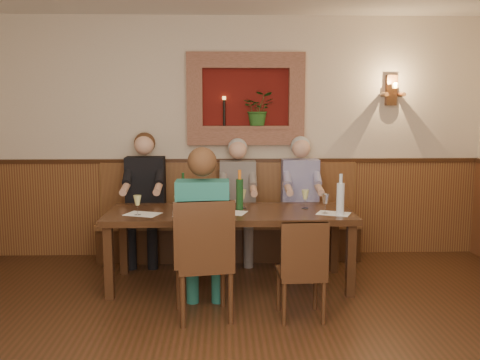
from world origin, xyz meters
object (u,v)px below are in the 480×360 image
Objects in this scene: chair_near_left at (204,283)px; person_bench_left at (145,209)px; dining_table at (230,218)px; person_bench_mid at (238,211)px; wine_bottle_green_a at (240,193)px; water_bottle at (340,198)px; person_chair_front at (203,247)px; spittoon_bucket at (209,199)px; wine_bottle_green_b at (183,194)px; bench at (229,230)px; chair_near_right at (301,290)px; person_bench_right at (301,210)px.

person_bench_left is (-0.72, 1.67, 0.31)m from chair_near_left.
dining_table is 2.32× the size of chair_near_left.
person_bench_mid is (0.33, 1.67, 0.28)m from chair_near_left.
wine_bottle_green_a is at bearing -36.31° from person_bench_left.
wine_bottle_green_a reaches higher than water_bottle.
chair_near_left is 0.31m from person_chair_front.
water_bottle is at bearing -16.93° from wine_bottle_green_a.
wine_bottle_green_b reaches higher than spittoon_bucket.
bench is at bearing 73.02° from chair_near_left.
chair_near_right is 0.59× the size of person_chair_front.
person_bench_left is at bearing 103.92° from chair_near_left.
person_bench_right is (0.72, -0.00, 0.01)m from person_bench_mid.
chair_near_left is at bearing -97.43° from bench.
wine_bottle_green_b is at bearing -130.83° from person_bench_mid.
dining_table is 0.28m from spittoon_bucket.
person_bench_left is at bearing -179.89° from person_bench_mid.
bench is 2.13× the size of person_bench_mid.
person_bench_left is 3.70× the size of wine_bottle_green_a.
bench reaches higher than chair_near_right.
wine_bottle_green_b is (-0.57, 0.11, -0.02)m from wine_bottle_green_a.
wine_bottle_green_a is at bearing -83.72° from bench.
person_bench_left is (-1.54, 1.71, 0.36)m from chair_near_right.
person_chair_front is at bearing -123.29° from person_bench_right.
wine_bottle_green_a is at bearing 68.41° from person_chair_front.
dining_table is at bearing -20.65° from wine_bottle_green_b.
person_bench_left is 1.78m from person_bench_right.
wine_bottle_green_a reaches higher than spittoon_bucket.
person_chair_front reaches higher than spittoon_bucket.
wine_bottle_green_b is at bearing -152.97° from person_bench_right.
person_bench_left is (-0.96, 0.84, -0.06)m from dining_table.
bench is 7.61× the size of water_bottle.
person_bench_left is at bearing 143.69° from wine_bottle_green_a.
dining_table is 2.80× the size of chair_near_right.
dining_table is 9.87× the size of spittoon_bucket.
person_bench_left is at bearing 138.83° from dining_table.
water_bottle is at bearing -78.54° from person_bench_right.
person_bench_left is 1.15m from spittoon_bucket.
person_chair_front is at bearing -156.59° from water_bottle.
chair_near_right is 1.24m from wine_bottle_green_a.
chair_near_left is 1.54m from water_bottle.
person_chair_front is at bearing -97.78° from bench.
chair_near_right is (0.58, -1.81, -0.08)m from bench.
chair_near_right is at bearing -48.24° from spittoon_bucket.
spittoon_bucket is (-0.79, 0.88, 0.62)m from chair_near_right.
person_bench_left reaches higher than bench.
person_bench_mid is (1.06, 0.00, -0.03)m from person_bench_left.
person_chair_front is at bearing -111.59° from wine_bottle_green_a.
chair_near_left is 2.00m from person_bench_right.
person_bench_right is 1.35m from spittoon_bucket.
wine_bottle_green_a is at bearing 163.07° from water_bottle.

